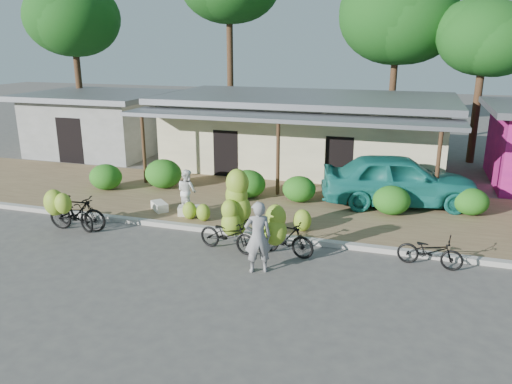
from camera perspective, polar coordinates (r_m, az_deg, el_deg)
ground at (r=13.53m, az=-4.33°, el=-7.99°), size 100.00×100.00×0.00m
sidewalk at (r=17.92m, az=1.55°, el=-1.42°), size 60.00×6.00×0.12m
curb at (r=15.22m, az=-1.56°, el=-4.74°), size 60.00×0.25×0.15m
shop_main at (r=23.13m, az=5.65°, el=6.91°), size 13.00×8.50×3.35m
shop_grey at (r=27.59m, az=-17.49°, el=7.60°), size 7.00×6.00×3.15m
tree_back_left at (r=30.62m, az=-20.43°, el=18.32°), size 5.25×5.14×8.96m
tree_center_right at (r=28.06m, az=15.56°, el=18.94°), size 6.08×6.03×9.30m
tree_near_right at (r=26.14m, az=24.30°, el=15.97°), size 4.44×4.26×7.59m
hedge_0 at (r=20.27m, az=-16.80°, el=1.66°), size 1.28×1.15×1.00m
hedge_1 at (r=19.95m, az=-10.54°, el=2.07°), size 1.46×1.31×1.14m
hedge_2 at (r=18.41m, az=-0.93°, el=0.95°), size 1.32×1.19×1.03m
hedge_3 at (r=17.97m, az=4.95°, el=0.34°), size 1.20×1.08×0.94m
hedge_4 at (r=17.20m, az=15.22°, el=-0.91°), size 1.24×1.12×0.97m
hedge_5 at (r=18.04m, az=23.34°, el=-1.01°), size 1.16×1.04×0.90m
bike_far_left at (r=16.59m, az=-20.38°, el=-2.09°), size 1.93×1.50×1.42m
bike_left at (r=16.38m, az=-19.93°, el=-2.15°), size 1.95×1.22×1.41m
bike_center at (r=14.12m, az=-2.68°, el=-2.95°), size 1.90×1.32×2.26m
bike_right at (r=13.48m, az=2.96°, el=-4.78°), size 1.75×1.31×1.64m
bike_far_right at (r=13.84m, az=19.26°, el=-6.39°), size 1.72×0.79×0.87m
loose_banana_a at (r=16.34m, az=-7.62°, el=-2.10°), size 0.47×0.40×0.59m
loose_banana_b at (r=16.11m, az=-6.05°, el=-2.34°), size 0.46×0.39×0.57m
loose_banana_c at (r=15.22m, az=5.33°, el=-3.25°), size 0.55×0.47×0.69m
sack_near at (r=16.76m, az=-7.42°, el=-2.12°), size 0.93×0.64×0.30m
sack_far at (r=17.41m, az=-10.97°, el=-1.60°), size 0.81×0.79×0.28m
vendor at (r=12.60m, az=0.22°, el=-5.18°), size 0.82×0.70×1.89m
bystander at (r=16.89m, az=-7.89°, el=0.13°), size 0.90×0.84×1.48m
teal_van at (r=18.19m, az=15.98°, el=1.37°), size 5.66×3.27×1.81m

